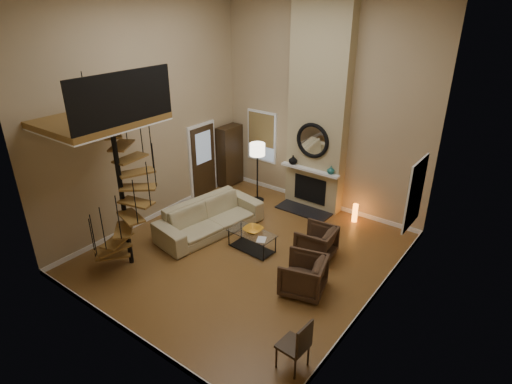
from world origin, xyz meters
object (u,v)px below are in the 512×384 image
Objects in this scene: coffee_table at (252,239)px; accent_lamp at (355,213)px; side_chair at (298,344)px; floor_lamp at (257,154)px; sofa at (210,217)px; armchair_near at (319,243)px; hutch at (230,155)px; armchair_far at (307,276)px.

coffee_table is 2.31× the size of accent_lamp.
floor_lamp is at bearing 132.45° from side_chair.
sofa reaches higher than armchair_near.
hutch is 5.58m from armchair_far.
armchair_near is at bearing 113.14° from side_chair.
floor_lamp is 1.83× the size of side_chair.
sofa is at bearing 149.13° from side_chair.
armchair_far reaches higher than accent_lamp.
armchair_near reaches higher than coffee_table.
hutch is 2.13× the size of armchair_far.
armchair_far is 1.88m from coffee_table.
sofa is 2.79m from armchair_near.
coffee_table is 2.82m from floor_lamp.
accent_lamp is at bearing 104.96° from side_chair.
accent_lamp is at bearing 10.57° from floor_lamp.
hutch is at bearing -178.64° from accent_lamp.
coffee_table is at bearing -122.58° from armchair_far.
armchair_near is 1.64× the size of accent_lamp.
side_chair is at bearing -41.96° from hutch.
armchair_far is at bearing -81.86° from accent_lamp.
hutch reaches higher than armchair_far.
side_chair is at bearing 17.37° from armchair_near.
armchair_near is 0.85× the size of side_chair.
floor_lamp is at bearing -123.46° from armchair_near.
accent_lamp is at bearing 172.91° from armchair_far.
hutch is at bearing -139.54° from armchair_far.
side_chair is at bearing -111.23° from sofa.
hutch is 1.61× the size of coffee_table.
accent_lamp is (2.77, 0.52, -1.16)m from floor_lamp.
coffee_table is (2.79, -2.57, -0.67)m from hutch.
armchair_far is 0.90× the size of side_chair.
side_chair is at bearing -47.55° from floor_lamp.
hutch is at bearing 138.04° from side_chair.
accent_lamp is (2.67, 2.61, -0.15)m from sofa.
coffee_table is at bearing -69.97° from armchair_near.
sofa is 1.35m from coffee_table.
sofa is 2.87× the size of side_chair.
sofa is 2.40× the size of coffee_table.
armchair_far is at bearing 12.66° from armchair_near.
armchair_near is (2.73, 0.61, -0.04)m from sofa.
side_chair is (1.34, -5.01, 0.28)m from accent_lamp.
armchair_near is at bearing -67.69° from sofa.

